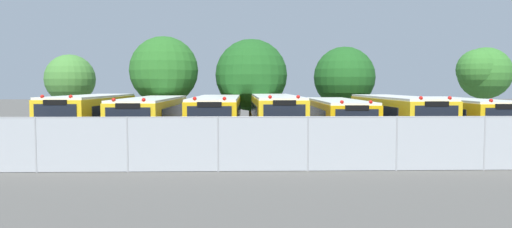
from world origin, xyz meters
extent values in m
plane|color=#595651|center=(0.00, 0.00, 0.00)|extent=(160.00, 160.00, 0.00)
cube|color=yellow|center=(-10.33, 0.14, 1.44)|extent=(2.65, 9.61, 2.19)
cube|color=white|center=(-10.33, 0.14, 2.60)|extent=(2.60, 9.42, 0.12)
cube|color=black|center=(-10.47, -4.70, 0.53)|extent=(2.44, 0.23, 0.36)
cube|color=black|center=(-10.47, -4.65, 1.84)|extent=(1.96, 0.11, 1.05)
cube|color=black|center=(-9.11, 0.41, 1.80)|extent=(0.25, 7.44, 0.79)
cube|color=black|center=(-11.54, 0.48, 1.80)|extent=(0.25, 7.44, 0.79)
cube|color=black|center=(-10.33, 0.14, 1.01)|extent=(2.68, 9.71, 0.10)
sphere|color=red|center=(-9.81, -4.50, 2.70)|extent=(0.18, 0.18, 0.18)
sphere|color=red|center=(-11.12, -4.46, 2.70)|extent=(0.18, 0.18, 0.18)
cube|color=black|center=(-10.47, -4.66, 2.44)|extent=(1.08, 0.11, 0.24)
cylinder|color=black|center=(-9.38, -3.26, 0.50)|extent=(0.31, 1.01, 1.00)
cylinder|color=black|center=(-11.48, -3.20, 0.50)|extent=(0.31, 1.01, 1.00)
cylinder|color=black|center=(-9.20, 3.08, 0.50)|extent=(0.31, 1.01, 1.00)
cylinder|color=black|center=(-11.30, 3.14, 0.50)|extent=(0.31, 1.01, 1.00)
cube|color=yellow|center=(-6.92, -0.08, 1.38)|extent=(2.51, 10.77, 2.06)
cube|color=white|center=(-6.92, -0.08, 2.47)|extent=(2.46, 10.56, 0.12)
cube|color=black|center=(-6.96, -5.53, 0.53)|extent=(2.47, 0.18, 0.36)
cube|color=black|center=(-6.96, -5.48, 1.75)|extent=(1.99, 0.08, 0.99)
cube|color=black|center=(-5.69, 0.21, 1.71)|extent=(0.10, 8.39, 0.74)
cube|color=black|center=(-8.15, 0.23, 1.71)|extent=(0.10, 8.39, 0.74)
cube|color=black|center=(-6.92, -0.08, 0.97)|extent=(2.53, 10.88, 0.10)
sphere|color=red|center=(-6.29, -5.31, 2.57)|extent=(0.18, 0.18, 0.18)
sphere|color=red|center=(-7.63, -5.30, 2.57)|extent=(0.18, 0.18, 0.18)
cube|color=black|center=(-6.96, -5.49, 2.31)|extent=(1.09, 0.09, 0.24)
cylinder|color=black|center=(-5.88, -4.06, 0.50)|extent=(0.29, 1.00, 1.00)
cylinder|color=black|center=(-8.02, -4.05, 0.50)|extent=(0.29, 1.00, 1.00)
cylinder|color=black|center=(-5.82, 3.49, 0.50)|extent=(0.29, 1.00, 1.00)
cylinder|color=black|center=(-7.96, 3.51, 0.50)|extent=(0.29, 1.00, 1.00)
cube|color=yellow|center=(-3.33, 0.18, 1.40)|extent=(2.55, 10.79, 2.11)
cube|color=white|center=(-3.33, 0.18, 2.52)|extent=(2.50, 10.57, 0.12)
cube|color=black|center=(-3.38, -5.27, 0.53)|extent=(2.50, 0.18, 0.36)
cube|color=black|center=(-3.38, -5.22, 1.78)|extent=(2.01, 0.08, 1.01)
cube|color=black|center=(-2.08, 0.47, 1.74)|extent=(0.12, 8.39, 0.76)
cube|color=black|center=(-4.57, 0.49, 1.74)|extent=(0.12, 8.39, 0.76)
cube|color=black|center=(-3.33, 0.18, 0.98)|extent=(2.57, 10.89, 0.10)
sphere|color=red|center=(-2.70, -5.06, 2.62)|extent=(0.18, 0.18, 0.18)
sphere|color=red|center=(-4.05, -5.05, 2.62)|extent=(0.18, 0.18, 0.18)
cube|color=black|center=(-3.38, -5.23, 2.36)|extent=(1.10, 0.09, 0.24)
cylinder|color=black|center=(-2.28, -3.81, 0.50)|extent=(0.29, 1.00, 1.00)
cylinder|color=black|center=(-4.45, -3.79, 0.50)|extent=(0.29, 1.00, 1.00)
cylinder|color=black|center=(-2.21, 3.75, 0.50)|extent=(0.29, 1.00, 1.00)
cylinder|color=black|center=(-4.38, 3.77, 0.50)|extent=(0.29, 1.00, 1.00)
cube|color=yellow|center=(-0.04, 0.22, 1.44)|extent=(2.51, 10.34, 2.17)
cube|color=white|center=(-0.04, 0.22, 2.58)|extent=(2.46, 10.14, 0.12)
cube|color=black|center=(0.03, -5.00, 0.53)|extent=(2.41, 0.19, 0.36)
cube|color=black|center=(0.03, -4.95, 1.83)|extent=(1.94, 0.09, 1.04)
cube|color=black|center=(1.16, 0.54, 1.78)|extent=(0.15, 8.04, 0.78)
cube|color=black|center=(-1.25, 0.51, 1.78)|extent=(0.15, 8.04, 0.78)
cube|color=black|center=(-0.04, 0.22, 1.00)|extent=(2.53, 10.45, 0.10)
sphere|color=red|center=(0.68, -4.77, 2.68)|extent=(0.18, 0.18, 0.18)
sphere|color=red|center=(-0.62, -4.79, 2.68)|extent=(0.18, 0.18, 0.18)
cube|color=black|center=(0.03, -4.96, 2.42)|extent=(1.06, 0.09, 0.24)
cylinder|color=black|center=(1.06, -3.52, 0.50)|extent=(0.29, 1.00, 1.00)
cylinder|color=black|center=(-1.03, -3.55, 0.50)|extent=(0.29, 1.00, 1.00)
cylinder|color=black|center=(0.96, 3.59, 0.50)|extent=(0.29, 1.00, 1.00)
cylinder|color=black|center=(-1.13, 3.56, 0.50)|extent=(0.29, 1.00, 1.00)
cube|color=#EAA80C|center=(3.44, 0.00, 1.32)|extent=(2.60, 10.10, 1.94)
cube|color=white|center=(3.44, 0.00, 2.35)|extent=(2.54, 9.90, 0.12)
cube|color=black|center=(3.36, -5.10, 0.53)|extent=(2.47, 0.20, 0.36)
cube|color=black|center=(3.36, -5.05, 1.67)|extent=(1.99, 0.09, 0.93)
cube|color=black|center=(4.68, 0.28, 1.63)|extent=(0.18, 7.84, 0.70)
cube|color=black|center=(2.22, 0.32, 1.63)|extent=(0.18, 7.84, 0.70)
cube|color=black|center=(3.44, 0.00, 0.93)|extent=(2.62, 10.20, 0.10)
sphere|color=red|center=(4.03, -4.89, 2.45)|extent=(0.18, 0.18, 0.18)
sphere|color=red|center=(2.69, -4.87, 2.45)|extent=(0.18, 0.18, 0.18)
cube|color=black|center=(3.36, -5.06, 2.19)|extent=(1.09, 0.10, 0.24)
cylinder|color=black|center=(4.45, -3.65, 0.50)|extent=(0.30, 1.00, 1.00)
cylinder|color=black|center=(2.31, -3.61, 0.50)|extent=(0.30, 1.00, 1.00)
cylinder|color=black|center=(4.57, 3.21, 0.50)|extent=(0.30, 1.00, 1.00)
cylinder|color=black|center=(2.43, 3.24, 0.50)|extent=(0.30, 1.00, 1.00)
cube|color=yellow|center=(6.79, -0.06, 1.41)|extent=(2.68, 10.64, 2.13)
cube|color=white|center=(6.79, -0.06, 2.54)|extent=(2.63, 10.43, 0.12)
cube|color=black|center=(6.91, -5.42, 0.53)|extent=(2.49, 0.22, 0.36)
cube|color=black|center=(6.91, -5.37, 1.80)|extent=(2.00, 0.11, 1.02)
cube|color=black|center=(8.02, 0.27, 1.76)|extent=(0.23, 8.26, 0.77)
cube|color=black|center=(5.54, 0.21, 1.76)|extent=(0.23, 8.26, 0.77)
cube|color=black|center=(6.79, -0.06, 0.99)|extent=(2.71, 10.75, 0.10)
sphere|color=red|center=(7.58, -5.19, 2.64)|extent=(0.18, 0.18, 0.18)
sphere|color=red|center=(6.23, -5.22, 2.64)|extent=(0.18, 0.18, 0.18)
cube|color=black|center=(6.91, -5.38, 2.38)|extent=(1.10, 0.11, 0.24)
cylinder|color=black|center=(7.96, -3.93, 0.50)|extent=(0.30, 1.01, 1.00)
cylinder|color=black|center=(5.80, -3.98, 0.50)|extent=(0.30, 1.01, 1.00)
cylinder|color=black|center=(7.79, 3.45, 0.50)|extent=(0.30, 1.01, 1.00)
cylinder|color=black|center=(5.63, 3.41, 0.50)|extent=(0.30, 1.01, 1.00)
cube|color=yellow|center=(10.35, -0.20, 1.35)|extent=(2.62, 10.00, 2.00)
cube|color=white|center=(10.35, -0.20, 2.41)|extent=(2.57, 9.80, 0.12)
cube|color=black|center=(10.26, -5.24, 0.53)|extent=(2.49, 0.21, 0.36)
cube|color=black|center=(10.26, -5.19, 1.71)|extent=(2.00, 0.10, 0.96)
cube|color=black|center=(11.60, 0.08, 1.67)|extent=(0.19, 7.76, 0.72)
cube|color=black|center=(9.12, 0.13, 1.67)|extent=(0.19, 7.76, 0.72)
cube|color=black|center=(10.35, -0.20, 0.95)|extent=(2.65, 10.10, 0.10)
sphere|color=red|center=(9.59, -5.01, 2.51)|extent=(0.18, 0.18, 0.18)
cube|color=black|center=(10.26, -5.20, 2.25)|extent=(1.10, 0.10, 0.24)
cylinder|color=black|center=(11.36, -3.79, 0.50)|extent=(0.30, 1.01, 1.00)
cylinder|color=black|center=(9.21, -3.75, 0.50)|extent=(0.30, 1.01, 1.00)
cylinder|color=black|center=(11.49, 2.96, 0.50)|extent=(0.30, 1.01, 1.00)
cylinder|color=black|center=(9.34, 3.00, 0.50)|extent=(0.30, 1.01, 1.00)
cylinder|color=#4C3823|center=(-14.65, 8.77, 1.15)|extent=(0.28, 0.28, 2.30)
sphere|color=#478438|center=(-14.65, 8.77, 3.66)|extent=(3.64, 3.64, 3.64)
sphere|color=#478438|center=(-14.81, 8.75, 3.37)|extent=(2.51, 2.51, 2.51)
cylinder|color=#4C3823|center=(-7.45, 7.09, 1.22)|extent=(0.46, 0.46, 2.45)
sphere|color=#286623|center=(-7.45, 7.09, 4.26)|extent=(4.82, 4.82, 4.82)
sphere|color=#286623|center=(-7.32, 6.78, 4.49)|extent=(2.99, 2.99, 2.99)
cylinder|color=#4C3823|center=(-1.26, 7.19, 1.01)|extent=(0.37, 0.37, 2.01)
sphere|color=#1E561E|center=(-1.26, 7.19, 3.94)|extent=(5.12, 5.12, 5.12)
sphere|color=#1E561E|center=(-1.81, 7.09, 3.93)|extent=(3.63, 3.63, 3.63)
cylinder|color=#4C3823|center=(5.83, 9.13, 1.04)|extent=(0.31, 0.31, 2.07)
sphere|color=#1E561E|center=(5.83, 9.13, 3.81)|extent=(4.64, 4.64, 4.64)
sphere|color=#1E561E|center=(6.28, 9.38, 3.89)|extent=(3.58, 3.58, 3.58)
cylinder|color=#4C3823|center=(16.15, 8.19, 1.33)|extent=(0.31, 0.31, 2.66)
sphere|color=#387A2D|center=(16.15, 8.19, 4.10)|extent=(3.85, 3.85, 3.85)
sphere|color=#387A2D|center=(15.41, 7.81, 4.36)|extent=(3.01, 3.01, 3.01)
cylinder|color=#9EA0A3|center=(-9.50, -8.94, 1.04)|extent=(0.07, 0.07, 2.07)
cylinder|color=#9EA0A3|center=(-6.15, -8.94, 1.04)|extent=(0.07, 0.07, 2.07)
cylinder|color=#9EA0A3|center=(-2.79, -8.94, 1.04)|extent=(0.07, 0.07, 2.07)
cylinder|color=#9EA0A3|center=(0.56, -8.94, 1.04)|extent=(0.07, 0.07, 2.07)
cylinder|color=#9EA0A3|center=(3.92, -8.94, 1.04)|extent=(0.07, 0.07, 2.07)
cylinder|color=#9EA0A3|center=(7.28, -8.94, 1.04)|extent=(0.07, 0.07, 2.07)
cube|color=#ADB2B7|center=(0.56, -8.94, 1.04)|extent=(26.85, 0.02, 2.03)
cylinder|color=#9EA0A3|center=(0.56, -8.94, 2.04)|extent=(26.85, 0.04, 0.04)
camera|label=1|loc=(-1.86, -26.32, 3.24)|focal=32.90mm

